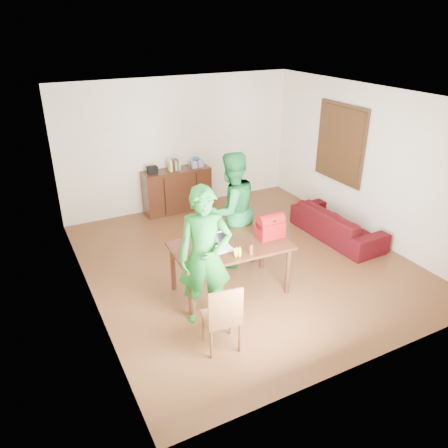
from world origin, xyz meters
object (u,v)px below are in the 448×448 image
chair (221,329)px  sofa (337,224)px  bottle (251,249)px  person_far (231,210)px  table (230,251)px  red_bag (270,228)px  laptop (222,247)px  person_near (205,257)px

chair → sofa: 3.67m
bottle → sofa: 2.73m
person_far → sofa: bearing=168.0°
table → bottle: bearing=-69.3°
person_far → bottle: person_far is taller
bottle → sofa: size_ratio=0.09×
person_far → red_bag: bearing=95.5°
laptop → sofa: laptop is taller
laptop → bottle: 0.42m
table → red_bag: (0.63, -0.06, 0.24)m
laptop → sofa: 2.90m
laptop → person_far: bearing=54.8°
person_far → chair: bearing=49.2°
chair → person_far: 2.19m
chair → sofa: (3.25, 1.69, 0.01)m
table → chair: chair is taller
bottle → sofa: bottle is taller
person_far → bottle: bearing=66.0°
chair → person_near: (0.07, 0.61, 0.68)m
table → person_near: bearing=-141.5°
person_near → person_far: person_near is taller
table → chair: size_ratio=1.85×
person_near → bottle: size_ratio=11.37×
table → laptop: laptop is taller
red_bag → sofa: bearing=19.6°
person_near → person_far: size_ratio=1.00×
chair → bottle: size_ratio=5.55×
chair → person_near: 0.91m
bottle → red_bag: size_ratio=0.42×
red_bag → sofa: 2.18m
laptop → sofa: bearing=15.0°
table → sofa: table is taller
person_near → red_bag: (1.22, 0.37, -0.02)m
person_far → red_bag: size_ratio=4.80×
person_near → laptop: person_near is taller
chair → person_far: person_far is taller
person_far → laptop: size_ratio=6.47×
bottle → red_bag: bearing=31.9°
laptop → chair: bearing=-117.2°
laptop → bottle: size_ratio=1.75×
table → sofa: size_ratio=0.91×
chair → sofa: bearing=36.1°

